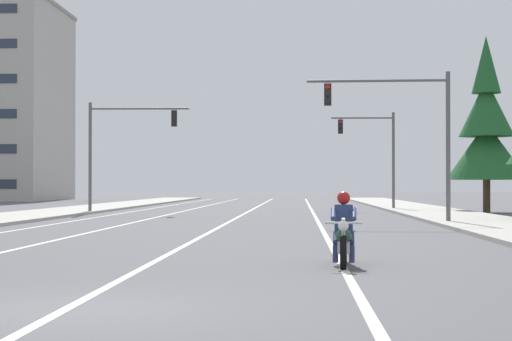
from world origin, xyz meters
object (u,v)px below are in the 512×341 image
motorcycle_with_rider (344,236)px  traffic_signal_near_right (406,122)px  traffic_signal_near_left (119,139)px  conifer_tree_right_verge_far (486,131)px  traffic_signal_mid_right (376,146)px

motorcycle_with_rider → traffic_signal_near_right: size_ratio=0.35×
traffic_signal_near_right → traffic_signal_near_left: same height
conifer_tree_right_verge_far → motorcycle_with_rider: bearing=-105.7°
traffic_signal_near_right → traffic_signal_near_left: 19.49m
motorcycle_with_rider → traffic_signal_near_right: bearing=79.8°
traffic_signal_near_left → conifer_tree_right_verge_far: bearing=7.8°
traffic_signal_near_left → traffic_signal_mid_right: bearing=27.3°
traffic_signal_mid_right → conifer_tree_right_verge_far: bearing=-38.8°
traffic_signal_near_right → conifer_tree_right_verge_far: bearing=67.9°
motorcycle_with_rider → traffic_signal_mid_right: 40.71m
traffic_signal_near_right → traffic_signal_near_left: size_ratio=1.00×
motorcycle_with_rider → traffic_signal_near_left: traffic_signal_near_left is taller
motorcycle_with_rider → traffic_signal_near_right: traffic_signal_near_right is taller
conifer_tree_right_verge_far → traffic_signal_near_left: bearing=-172.2°
motorcycle_with_rider → traffic_signal_near_left: bearing=108.4°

